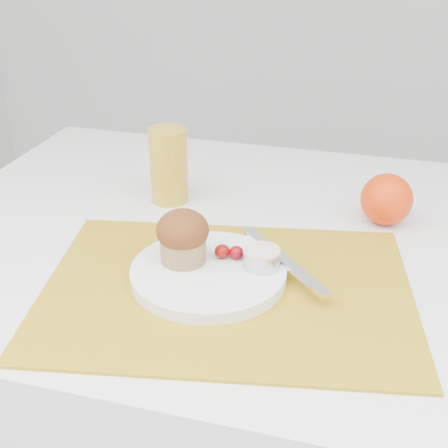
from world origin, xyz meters
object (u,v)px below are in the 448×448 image
(orange, at_px, (386,199))
(juice_glass, at_px, (169,166))
(table, at_px, (280,418))
(plate, at_px, (208,273))
(muffin, at_px, (183,236))

(orange, bearing_deg, juice_glass, -177.87)
(orange, bearing_deg, table, -143.99)
(plate, bearing_deg, juice_glass, 121.24)
(plate, bearing_deg, table, 59.45)
(table, xyz_separation_m, juice_glass, (-0.23, 0.09, 0.44))
(juice_glass, bearing_deg, orange, 2.13)
(table, relative_size, muffin, 15.71)
(table, bearing_deg, orange, 36.01)
(plate, bearing_deg, orange, 47.78)
(juice_glass, distance_m, muffin, 0.25)
(plate, relative_size, muffin, 2.82)
(table, height_order, orange, orange)
(plate, height_order, juice_glass, juice_glass)
(juice_glass, bearing_deg, muffin, -65.32)
(juice_glass, relative_size, muffin, 1.72)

